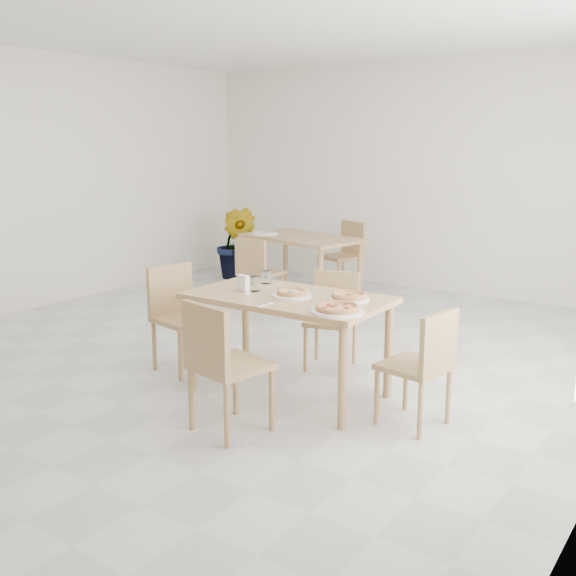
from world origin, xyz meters
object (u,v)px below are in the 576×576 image
Objects in this scene: plate_mushroom at (292,295)px; chair_east at (424,360)px; chair_north at (333,312)px; plate_margherita at (349,299)px; chair_south at (220,359)px; plate_empty at (265,233)px; second_table at (302,244)px; main_table at (288,307)px; chair_west at (179,310)px; tumbler_a at (254,284)px; plate_pepperoni at (337,311)px; chair_back_s at (256,269)px; pizza_pepperoni at (338,308)px; pizza_mushroom at (292,292)px; chair_back_n at (346,251)px; napkin_holder at (243,284)px; pizza_margherita at (349,296)px; tumbler_b at (266,277)px; potted_plant at (236,243)px.

chair_east is at bearing 1.43° from plate_mushroom.
chair_north is 2.70× the size of plate_margherita.
chair_south reaches higher than plate_empty.
plate_margherita reaches higher than second_table.
second_table is at bearing 120.84° from main_table.
tumbler_a reaches higher than chair_west.
chair_back_s is at bearing 137.37° from plate_pepperoni.
chair_south is at bearing -87.26° from main_table.
chair_east is at bearing -0.73° from main_table.
pizza_pepperoni is (0.55, -0.22, 0.12)m from main_table.
chair_east is at bearing -10.14° from plate_margherita.
pizza_mushroom is 0.33× the size of chair_back_n.
chair_west is 2.60× the size of pizza_pepperoni.
plate_margherita is at bearing 108.28° from pizza_pepperoni.
tumbler_a is 0.36× the size of plate_empty.
plate_margherita is 0.41m from pizza_mushroom.
napkin_holder reaches higher than pizza_pepperoni.
chair_north is 0.51× the size of second_table.
pizza_margherita is at bearing 19.65° from pizza_mushroom.
plate_mushroom is at bearing 132.77° from chair_back_s.
main_table is 0.60m from plate_pepperoni.
chair_east is 1.40m from tumbler_a.
chair_back_s is (-2.15, 1.74, -0.29)m from plate_margherita.
chair_south is at bearing -112.06° from plate_margherita.
tumbler_a is (-0.22, -0.78, 0.35)m from chair_north.
pizza_margherita reaches higher than second_table.
chair_back_s reaches higher than chair_north.
chair_back_n is at bearing -58.81° from chair_south.
second_table is (-2.16, 2.82, -0.12)m from pizza_pepperoni.
pizza_margherita is 0.93× the size of pizza_pepperoni.
tumbler_b is 0.12× the size of chair_back_s.
chair_south is at bearing -129.56° from pizza_pepperoni.
chair_west is at bearing -66.46° from second_table.
chair_west is 8.49× the size of tumbler_b.
pizza_margherita reaches higher than main_table.
chair_south is 1.07× the size of chair_back_s.
plate_mushroom is 4.38m from potted_plant.
main_table is 1.08m from chair_west.
napkin_holder is at bearing -124.27° from chair_north.
napkin_holder is (-0.40, 0.74, 0.30)m from chair_south.
chair_back_n reaches higher than pizza_mushroom.
chair_back_n reaches higher than main_table.
plate_mushroom reaches higher than main_table.
pizza_margherita is 3.69m from chair_back_n.
main_table is 0.79m from chair_north.
pizza_pepperoni is 1.08× the size of plate_empty.
pizza_pepperoni is 0.22× the size of second_table.
pizza_pepperoni is 4.88m from potted_plant.
plate_pepperoni is at bearing -74.15° from chair_north.
pizza_pepperoni reaches higher than chair_north.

